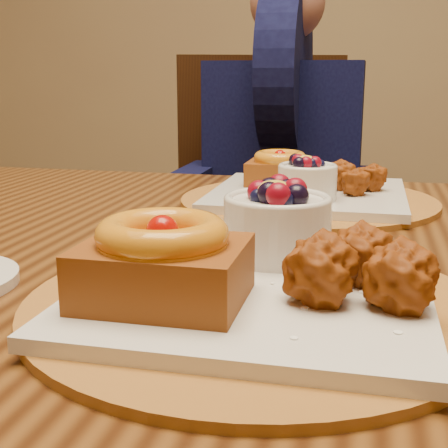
{
  "coord_description": "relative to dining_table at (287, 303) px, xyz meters",
  "views": [
    {
      "loc": [
        0.15,
        -0.81,
        0.94
      ],
      "look_at": [
        0.03,
        -0.28,
        0.81
      ],
      "focal_mm": 50.0,
      "sensor_mm": 36.0,
      "label": 1
    }
  ],
  "objects": [
    {
      "name": "place_setting_far",
      "position": [
        -0.0,
        0.22,
        0.1
      ],
      "size": [
        0.38,
        0.38,
        0.08
      ],
      "color": "brown",
      "rests_on": "dining_table"
    },
    {
      "name": "chair_far",
      "position": [
        -0.18,
        0.96,
        -0.13
      ],
      "size": [
        0.62,
        0.62,
        1.0
      ],
      "rotation": [
        0.0,
        0.0,
        0.35
      ],
      "color": "black",
      "rests_on": "ground"
    },
    {
      "name": "diner",
      "position": [
        -0.12,
        0.83,
        0.12
      ],
      "size": [
        0.46,
        0.46,
        0.75
      ],
      "rotation": [
        0.0,
        0.0,
        0.01
      ],
      "color": "black",
      "rests_on": "ground"
    },
    {
      "name": "place_setting_near",
      "position": [
        -0.0,
        -0.21,
        0.11
      ],
      "size": [
        0.38,
        0.38,
        0.09
      ],
      "color": "brown",
      "rests_on": "dining_table"
    },
    {
      "name": "dining_table",
      "position": [
        0.0,
        0.0,
        0.0
      ],
      "size": [
        1.6,
        0.9,
        0.76
      ],
      "color": "#321809",
      "rests_on": "ground"
    }
  ]
}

